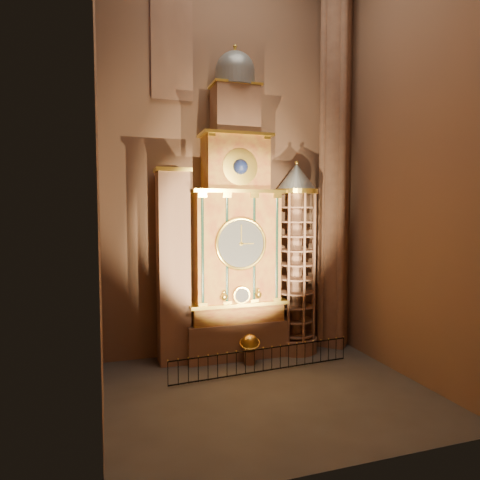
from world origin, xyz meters
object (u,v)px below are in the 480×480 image
object	(u,v)px
astronomical_clock	(235,235)
celestial_globe	(250,346)
iron_railing	(263,360)
stair_turret	(296,259)
portrait_tower	(173,266)

from	to	relation	value
astronomical_clock	celestial_globe	xyz separation A→B (m)	(0.33, -1.46, -5.74)
iron_railing	celestial_globe	bearing A→B (deg)	98.88
astronomical_clock	iron_railing	size ratio (longest dim) A/B	1.75
stair_turret	celestial_globe	size ratio (longest dim) A/B	6.87
stair_turret	celestial_globe	xyz separation A→B (m)	(-3.17, -1.20, -4.33)
astronomical_clock	celestial_globe	distance (m)	5.93
astronomical_clock	stair_turret	bearing A→B (deg)	-4.30
stair_turret	iron_railing	distance (m)	6.07
portrait_tower	iron_railing	xyz separation A→B (m)	(3.95, -2.88, -4.51)
portrait_tower	celestial_globe	world-z (taller)	portrait_tower
celestial_globe	iron_railing	xyz separation A→B (m)	(0.22, -1.40, -0.30)
celestial_globe	iron_railing	world-z (taller)	celestial_globe
celestial_globe	iron_railing	distance (m)	1.45
astronomical_clock	portrait_tower	size ratio (longest dim) A/B	1.64
astronomical_clock	iron_railing	world-z (taller)	astronomical_clock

